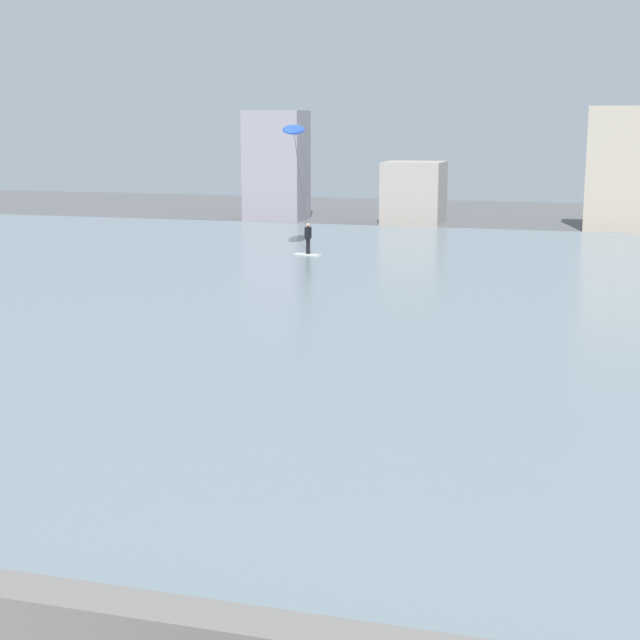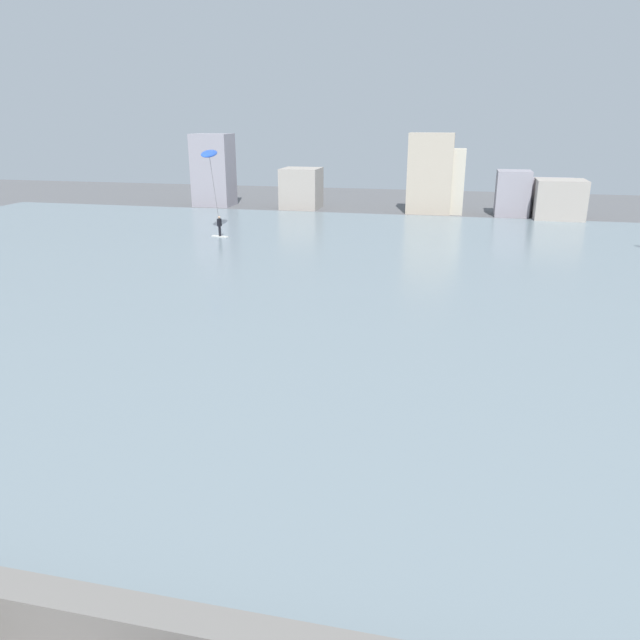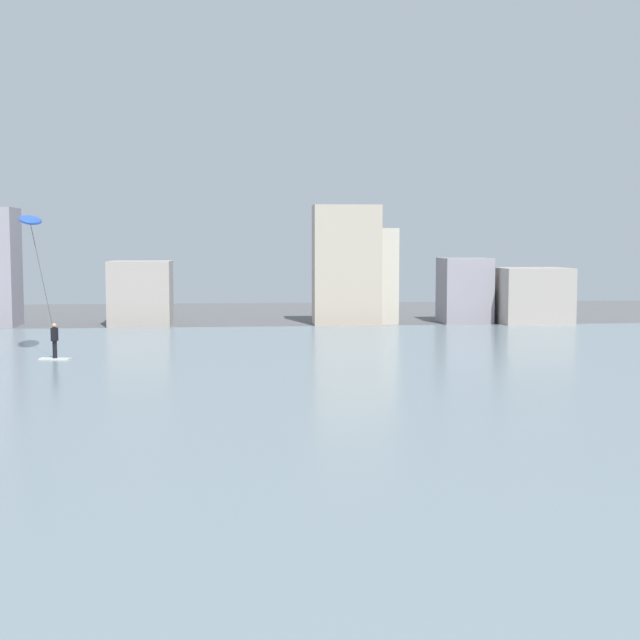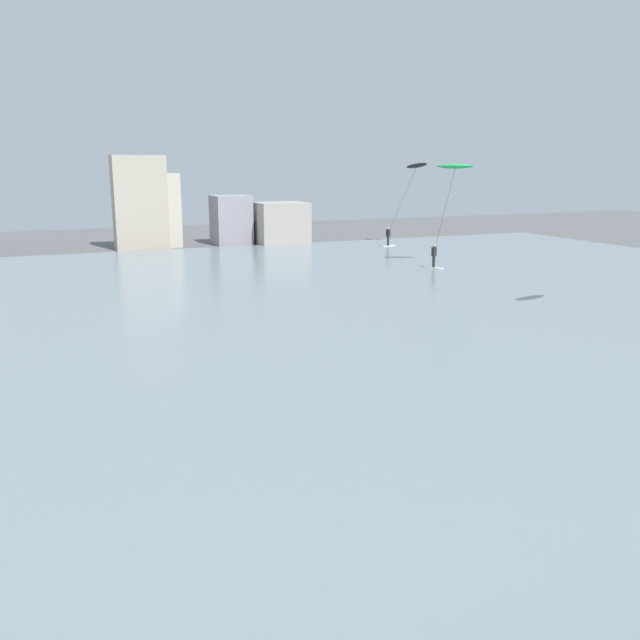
# 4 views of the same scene
# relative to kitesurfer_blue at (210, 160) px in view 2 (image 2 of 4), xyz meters

# --- Properties ---
(seawall_barrier) EXTENTS (60.00, 0.70, 1.12)m
(seawall_barrier) POSITION_rel_kitesurfer_blue_xyz_m (13.38, -39.48, -5.36)
(seawall_barrier) COLOR slate
(seawall_barrier) RESTS_ON ground
(water_bay) EXTENTS (84.00, 52.00, 0.10)m
(water_bay) POSITION_rel_kitesurfer_blue_xyz_m (13.38, -12.78, -5.87)
(water_bay) COLOR gray
(water_bay) RESTS_ON ground
(far_shore_buildings) EXTENTS (39.62, 5.85, 7.79)m
(far_shore_buildings) POSITION_rel_kitesurfer_blue_xyz_m (13.28, 15.71, -3.06)
(far_shore_buildings) COLOR gray
(far_shore_buildings) RESTS_ON ground
(kitesurfer_blue) EXTENTS (2.84, 3.96, 6.74)m
(kitesurfer_blue) POSITION_rel_kitesurfer_blue_xyz_m (0.00, 0.00, 0.00)
(kitesurfer_blue) COLOR silver
(kitesurfer_blue) RESTS_ON water_bay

